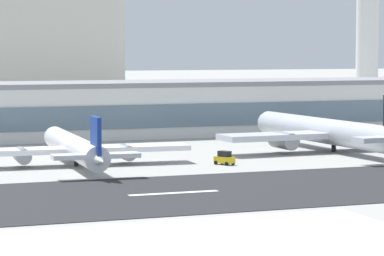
# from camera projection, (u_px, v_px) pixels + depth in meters

# --- Properties ---
(runway_centreline_dash_3) EXTENTS (12.00, 1.20, 0.01)m
(runway_centreline_dash_3) POSITION_uv_depth(u_px,v_px,m) (174.00, 193.00, 124.11)
(runway_centreline_dash_3) COLOR white
(runway_centreline_dash_3) RESTS_ON runway_strip
(terminal_building) EXTENTS (218.91, 22.19, 11.54)m
(terminal_building) POSITION_uv_depth(u_px,v_px,m) (131.00, 108.00, 207.90)
(terminal_building) COLOR silver
(terminal_building) RESTS_ON ground_plane
(control_tower) EXTENTS (12.30, 12.30, 46.46)m
(control_tower) POSITION_uv_depth(u_px,v_px,m) (368.00, 16.00, 275.92)
(control_tower) COLOR silver
(control_tower) RESTS_ON ground_plane
(airliner_navy_tail_gate_1) EXTENTS (37.16, 42.48, 8.86)m
(airliner_navy_tail_gate_1) POSITION_uv_depth(u_px,v_px,m) (76.00, 148.00, 153.09)
(airliner_navy_tail_gate_1) COLOR white
(airliner_navy_tail_gate_1) RESTS_ON ground_plane
(airliner_black_tail_gate_2) EXTENTS (42.46, 52.34, 10.92)m
(airliner_black_tail_gate_2) POSITION_uv_depth(u_px,v_px,m) (333.00, 133.00, 174.54)
(airliner_black_tail_gate_2) COLOR silver
(airliner_black_tail_gate_2) RESTS_ON ground_plane
(service_baggage_tug_0) EXTENTS (2.99, 3.58, 2.20)m
(service_baggage_tug_0) POSITION_uv_depth(u_px,v_px,m) (224.00, 158.00, 155.19)
(service_baggage_tug_0) COLOR gold
(service_baggage_tug_0) RESTS_ON ground_plane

